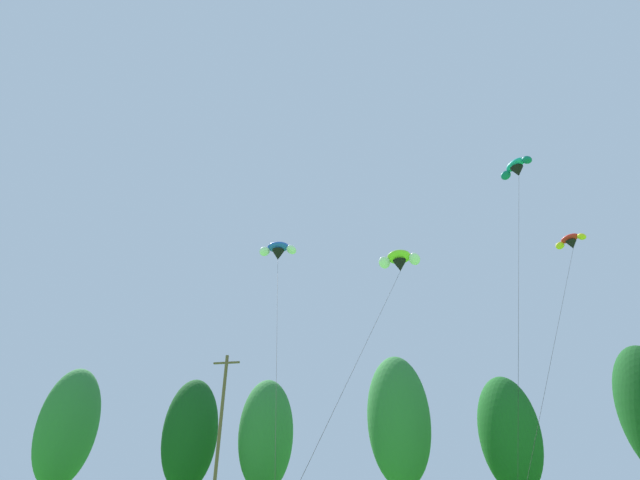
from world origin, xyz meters
TOP-DOWN VIEW (x-y plane):
  - treeline_tree_a at (-33.59, 49.36)m, footprint 5.76×5.76m
  - treeline_tree_b at (-21.12, 51.40)m, footprint 5.44×5.44m
  - treeline_tree_c at (-13.19, 51.33)m, footprint 5.35×5.35m
  - treeline_tree_d at (-0.20, 49.49)m, footprint 5.70×5.70m
  - treeline_tree_e at (9.07, 48.92)m, footprint 5.05×5.05m
  - utility_pole at (-13.53, 39.95)m, footprint 2.20×0.26m
  - parafoil_kite_high_lime_white at (0.80, 28.55)m, footprint 5.20×11.40m
  - parafoil_kite_mid_red_yellow at (12.32, 33.77)m, footprint 9.66×12.03m
  - parafoil_kite_far_blue_white at (-8.04, 34.10)m, footprint 6.47×16.95m
  - parafoil_kite_low_teal at (8.87, 29.94)m, footprint 6.25×8.42m

SIDE VIEW (x-z plane):
  - utility_pole at x=-13.53m, z-range 0.27..12.91m
  - treeline_tree_e at x=9.07m, z-range 1.27..13.32m
  - treeline_tree_c at x=-13.19m, z-range 1.39..14.53m
  - treeline_tree_b at x=-21.12m, z-range 1.42..14.92m
  - treeline_tree_d at x=-0.20m, z-range 1.52..15.97m
  - treeline_tree_a at x=-33.59m, z-range 1.55..16.22m
  - parafoil_kite_high_lime_white at x=0.80m, z-range 7.65..21.04m
  - parafoil_kite_mid_red_yellow at x=12.32m, z-range 9.22..25.57m
  - parafoil_kite_far_blue_white at x=-8.04m, z-range 9.81..27.70m
  - parafoil_kite_low_teal at x=8.87m, z-range 11.02..31.12m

